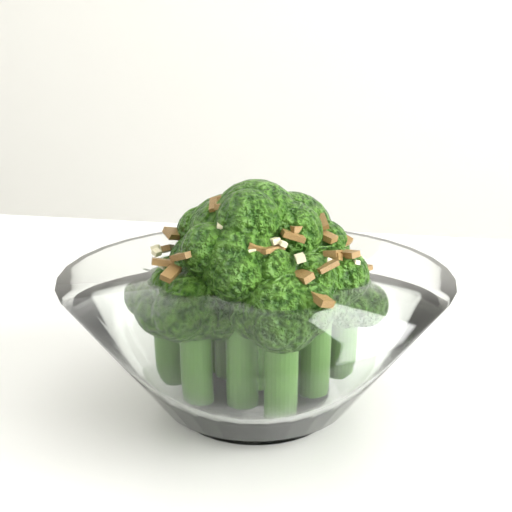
% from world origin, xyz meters
% --- Properties ---
extents(table, '(1.28, 0.93, 0.75)m').
position_xyz_m(table, '(0.10, 0.13, 0.68)').
color(table, white).
rests_on(table, ground).
extents(broccoli_dish, '(0.23, 0.23, 0.14)m').
position_xyz_m(broccoli_dish, '(0.17, 0.12, 0.80)').
color(broccoli_dish, white).
rests_on(broccoli_dish, table).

